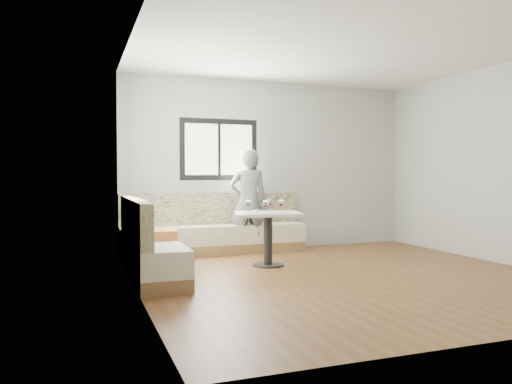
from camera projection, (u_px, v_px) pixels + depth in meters
room at (337, 161)px, 6.11m from camera, size 5.01×5.01×2.81m
banquette at (189, 239)px, 7.09m from camera, size 2.90×2.80×0.95m
table at (268, 226)px, 6.78m from camera, size 1.03×0.89×0.73m
person at (248, 201)px, 7.89m from camera, size 0.67×0.51×1.65m
olive_ramekin at (256, 211)px, 6.76m from camera, size 0.09×0.09×0.04m
wine_glass_a at (248, 203)px, 6.62m from camera, size 0.08×0.08×0.19m
wine_glass_b at (266, 204)px, 6.55m from camera, size 0.08×0.08×0.19m
wine_glass_c at (281, 203)px, 6.66m from camera, size 0.08×0.08×0.19m
wine_glass_d at (270, 202)px, 6.90m from camera, size 0.08×0.08×0.19m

